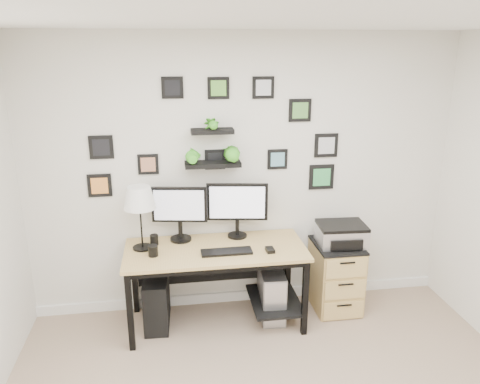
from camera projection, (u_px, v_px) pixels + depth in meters
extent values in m
plane|color=white|center=(316.00, 16.00, 2.10)|extent=(4.00, 4.00, 0.00)
plane|color=silver|center=(244.00, 176.00, 4.37)|extent=(4.00, 0.00, 4.00)
cube|color=white|center=(244.00, 295.00, 4.74)|extent=(4.00, 0.03, 0.10)
cube|color=tan|center=(216.00, 250.00, 4.15)|extent=(1.60, 0.70, 0.03)
cube|color=black|center=(216.00, 254.00, 4.16)|extent=(1.54, 0.64, 0.05)
cube|color=black|center=(213.00, 262.00, 4.54)|extent=(1.44, 0.02, 0.41)
cube|color=black|center=(275.00, 300.00, 4.40)|extent=(0.45, 0.63, 0.03)
cube|color=black|center=(130.00, 312.00, 3.87)|extent=(0.05, 0.05, 0.72)
cube|color=black|center=(134.00, 278.00, 4.44)|extent=(0.05, 0.05, 0.72)
cube|color=black|center=(305.00, 298.00, 4.09)|extent=(0.05, 0.05, 0.72)
cube|color=black|center=(288.00, 267.00, 4.65)|extent=(0.05, 0.05, 0.72)
cylinder|color=black|center=(181.00, 239.00, 4.32)|extent=(0.23, 0.23, 0.02)
cylinder|color=black|center=(180.00, 230.00, 4.29)|extent=(0.05, 0.05, 0.17)
cube|color=black|center=(179.00, 205.00, 4.21)|extent=(0.50, 0.11, 0.33)
cube|color=silver|center=(179.00, 205.00, 4.19)|extent=(0.45, 0.08, 0.28)
cylinder|color=black|center=(237.00, 235.00, 4.40)|extent=(0.21, 0.21, 0.02)
cylinder|color=black|center=(237.00, 228.00, 4.37)|extent=(0.04, 0.04, 0.16)
cube|color=black|center=(237.00, 202.00, 4.29)|extent=(0.56, 0.11, 0.35)
cube|color=silver|center=(237.00, 203.00, 4.27)|extent=(0.50, 0.08, 0.30)
cube|color=black|center=(227.00, 252.00, 4.05)|extent=(0.44, 0.14, 0.02)
cube|color=black|center=(270.00, 250.00, 4.08)|extent=(0.07, 0.11, 0.03)
cylinder|color=black|center=(143.00, 247.00, 4.14)|extent=(0.17, 0.17, 0.02)
cylinder|color=black|center=(141.00, 220.00, 4.06)|extent=(0.02, 0.02, 0.52)
cone|color=white|center=(139.00, 197.00, 4.00)|extent=(0.28, 0.28, 0.19)
cylinder|color=black|center=(153.00, 251.00, 3.98)|extent=(0.08, 0.08, 0.10)
cylinder|color=black|center=(154.00, 240.00, 4.20)|extent=(0.07, 0.07, 0.10)
cube|color=black|center=(157.00, 300.00, 4.28)|extent=(0.24, 0.49, 0.48)
cube|color=gray|center=(271.00, 292.00, 4.42)|extent=(0.24, 0.49, 0.48)
cube|color=silver|center=(275.00, 306.00, 4.19)|extent=(0.19, 0.02, 0.45)
cube|color=tan|center=(335.00, 277.00, 4.54)|extent=(0.42, 0.50, 0.65)
cube|color=black|center=(337.00, 245.00, 4.44)|extent=(0.43, 0.51, 0.02)
cube|color=tan|center=(343.00, 310.00, 4.36)|extent=(0.39, 0.02, 0.18)
cylinder|color=black|center=(344.00, 305.00, 4.33)|extent=(0.14, 0.02, 0.02)
cube|color=tan|center=(345.00, 290.00, 4.29)|extent=(0.39, 0.02, 0.18)
cylinder|color=black|center=(346.00, 285.00, 4.26)|extent=(0.14, 0.02, 0.02)
cube|color=tan|center=(347.00, 268.00, 4.23)|extent=(0.39, 0.02, 0.18)
cylinder|color=black|center=(348.00, 263.00, 4.20)|extent=(0.14, 0.02, 0.02)
cube|color=silver|center=(341.00, 235.00, 4.41)|extent=(0.46, 0.36, 0.17)
cube|color=black|center=(342.00, 225.00, 4.38)|extent=(0.46, 0.36, 0.03)
cube|color=black|center=(347.00, 246.00, 4.25)|extent=(0.30, 0.04, 0.10)
cube|color=black|center=(213.00, 164.00, 4.20)|extent=(0.50, 0.18, 0.04)
cube|color=black|center=(212.00, 131.00, 4.10)|extent=(0.38, 0.15, 0.04)
imported|color=green|center=(193.00, 148.00, 4.13)|extent=(0.15, 0.12, 0.27)
imported|color=green|center=(231.00, 147.00, 4.18)|extent=(0.15, 0.15, 0.27)
imported|color=green|center=(212.00, 114.00, 4.05)|extent=(0.13, 0.09, 0.25)
cube|color=black|center=(277.00, 159.00, 4.36)|extent=(0.19, 0.02, 0.19)
cube|color=#5E94A5|center=(278.00, 159.00, 4.35)|extent=(0.13, 0.00, 0.13)
cube|color=black|center=(326.00, 145.00, 4.39)|extent=(0.22, 0.02, 0.22)
cube|color=#B7B9BC|center=(327.00, 146.00, 4.38)|extent=(0.16, 0.00, 0.16)
cube|color=black|center=(148.00, 164.00, 4.19)|extent=(0.18, 0.02, 0.18)
cube|color=#AC6E4F|center=(148.00, 165.00, 4.18)|extent=(0.13, 0.00, 0.13)
cube|color=black|center=(300.00, 110.00, 4.25)|extent=(0.21, 0.02, 0.21)
cube|color=#528B3F|center=(300.00, 110.00, 4.24)|extent=(0.14, 0.00, 0.14)
cube|color=black|center=(215.00, 159.00, 4.27)|extent=(0.18, 0.02, 0.18)
cube|color=black|center=(215.00, 160.00, 4.26)|extent=(0.13, 0.00, 0.13)
cube|color=black|center=(321.00, 177.00, 4.48)|extent=(0.24, 0.02, 0.24)
cube|color=#3AA055|center=(322.00, 177.00, 4.47)|extent=(0.17, 0.00, 0.17)
cube|color=black|center=(263.00, 88.00, 4.14)|extent=(0.19, 0.02, 0.19)
cube|color=silver|center=(264.00, 88.00, 4.13)|extent=(0.14, 0.00, 0.14)
cube|color=black|center=(218.00, 88.00, 4.08)|extent=(0.19, 0.02, 0.19)
cube|color=#59A336|center=(219.00, 88.00, 4.07)|extent=(0.13, 0.00, 0.13)
cube|color=black|center=(100.00, 185.00, 4.18)|extent=(0.21, 0.02, 0.21)
cube|color=orange|center=(100.00, 186.00, 4.17)|extent=(0.15, 0.00, 0.15)
cube|color=black|center=(101.00, 147.00, 4.08)|extent=(0.21, 0.02, 0.21)
cube|color=black|center=(101.00, 148.00, 4.07)|extent=(0.14, 0.00, 0.14)
cube|color=black|center=(172.00, 88.00, 4.02)|extent=(0.19, 0.02, 0.19)
cube|color=black|center=(172.00, 88.00, 4.01)|extent=(0.13, 0.00, 0.13)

